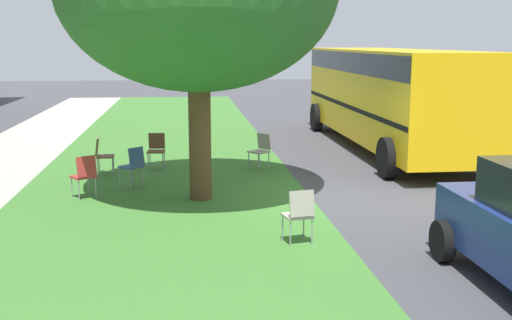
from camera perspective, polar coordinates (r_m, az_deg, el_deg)
The scene contains 9 objects.
ground at distance 13.19m, azimuth 5.66°, elevation -3.21°, with size 80.00×80.00×0.00m, color #424247.
grass_verge at distance 12.91m, azimuth -8.40°, elevation -3.56°, with size 48.00×6.00×0.01m, color #3D752D.
chair_0 at distance 14.09m, azimuth -10.86°, elevation -0.30°, with size 0.59×0.59×0.88m.
chair_1 at distance 16.04m, azimuth -8.85°, elevation 1.07°, with size 0.46×0.45×0.88m.
chair_2 at distance 15.79m, azimuth 0.43°, elevation 1.05°, with size 0.58×0.59×0.88m.
chair_3 at distance 13.26m, azimuth -15.00°, elevation -1.15°, with size 0.58×0.57×0.88m.
chair_4 at distance 9.96m, azimuth 3.86°, elevation -4.64°, with size 0.50×0.49×0.88m.
chair_5 at distance 15.54m, azimuth -13.53°, elevation 0.60°, with size 0.44×0.44×0.88m.
school_bus at distance 19.01m, azimuth 11.69°, elevation 6.21°, with size 10.40×2.80×2.88m.
Camera 1 is at (-12.52, 2.72, 3.13)m, focal length 44.98 mm.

